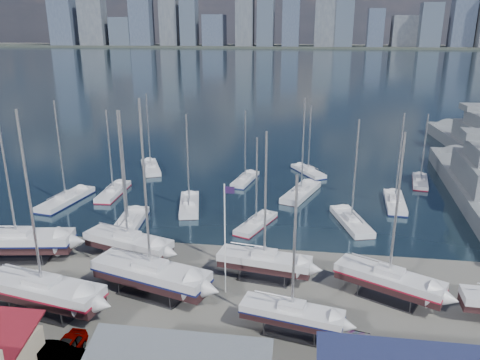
% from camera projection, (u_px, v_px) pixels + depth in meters
% --- Properties ---
extents(ground, '(1400.00, 1400.00, 0.00)m').
position_uv_depth(ground, '(217.00, 292.00, 45.25)').
color(ground, '#605E59').
rests_on(ground, ground).
extents(water, '(1400.00, 600.00, 0.40)m').
position_uv_depth(water, '(297.00, 63.00, 336.97)').
color(water, '#182A38').
rests_on(water, ground).
extents(far_shore, '(1400.00, 80.00, 2.20)m').
position_uv_depth(far_shore, '(303.00, 47.00, 581.21)').
color(far_shore, '#2D332D').
rests_on(far_shore, ground).
extents(skyline, '(639.14, 43.80, 107.69)m').
position_uv_depth(skyline, '(297.00, 14.00, 564.56)').
color(skyline, '#475166').
rests_on(skyline, far_shore).
extents(sailboat_cradle_0, '(12.24, 5.10, 18.95)m').
position_uv_depth(sailboat_cradle_0, '(17.00, 241.00, 50.93)').
color(sailboat_cradle_0, '#2D2D33').
rests_on(sailboat_cradle_0, ground).
extents(sailboat_cradle_1, '(11.87, 5.46, 18.33)m').
position_uv_depth(sailboat_cradle_1, '(43.00, 290.00, 41.41)').
color(sailboat_cradle_1, '#2D2D33').
rests_on(sailboat_cradle_1, ground).
extents(sailboat_cradle_2, '(10.55, 5.82, 16.56)m').
position_uv_depth(sailboat_cradle_2, '(128.00, 242.00, 50.87)').
color(sailboat_cradle_2, '#2D2D33').
rests_on(sailboat_cradle_2, ground).
extents(sailboat_cradle_3, '(12.21, 6.58, 18.78)m').
position_uv_depth(sailboat_cradle_3, '(151.00, 274.00, 44.14)').
color(sailboat_cradle_3, '#2D2D33').
rests_on(sailboat_cradle_3, ground).
extents(sailboat_cradle_4, '(9.65, 4.12, 15.31)m').
position_uv_depth(sailboat_cradle_4, '(264.00, 261.00, 46.94)').
color(sailboat_cradle_4, '#2D2D33').
rests_on(sailboat_cradle_4, ground).
extents(sailboat_cradle_5, '(8.84, 4.09, 13.96)m').
position_uv_depth(sailboat_cradle_5, '(292.00, 314.00, 38.44)').
color(sailboat_cradle_5, '#2D2D33').
rests_on(sailboat_cradle_5, ground).
extents(sailboat_cradle_6, '(10.09, 7.10, 16.06)m').
position_uv_depth(sailboat_cradle_6, '(389.00, 280.00, 43.41)').
color(sailboat_cradle_6, '#2D2D33').
rests_on(sailboat_cradle_6, ground).
extents(sailboat_moored_0, '(4.59, 10.75, 15.57)m').
position_uv_depth(sailboat_moored_0, '(66.00, 201.00, 68.18)').
color(sailboat_moored_0, black).
rests_on(sailboat_moored_0, water).
extents(sailboat_moored_1, '(2.79, 9.18, 13.62)m').
position_uv_depth(sailboat_moored_1, '(113.00, 193.00, 71.52)').
color(sailboat_moored_1, black).
rests_on(sailboat_moored_1, water).
extents(sailboat_moored_2, '(6.28, 9.70, 14.26)m').
position_uv_depth(sailboat_moored_2, '(151.00, 168.00, 83.74)').
color(sailboat_moored_2, black).
rests_on(sailboat_moored_2, water).
extents(sailboat_moored_3, '(3.89, 10.78, 15.78)m').
position_uv_depth(sailboat_moored_3, '(129.00, 226.00, 59.54)').
color(sailboat_moored_3, black).
rests_on(sailboat_moored_3, water).
extents(sailboat_moored_4, '(4.56, 9.62, 14.01)m').
position_uv_depth(sailboat_moored_4, '(189.00, 206.00, 66.21)').
color(sailboat_moored_4, black).
rests_on(sailboat_moored_4, water).
extents(sailboat_moored_5, '(3.97, 8.67, 12.51)m').
position_uv_depth(sailboat_moored_5, '(245.00, 180.00, 77.35)').
color(sailboat_moored_5, black).
rests_on(sailboat_moored_5, water).
extents(sailboat_moored_6, '(5.11, 8.46, 12.24)m').
position_uv_depth(sailboat_moored_6, '(256.00, 224.00, 60.05)').
color(sailboat_moored_6, black).
rests_on(sailboat_moored_6, water).
extents(sailboat_moored_7, '(6.16, 10.63, 15.49)m').
position_uv_depth(sailboat_moored_7, '(301.00, 193.00, 71.10)').
color(sailboat_moored_7, black).
rests_on(sailboat_moored_7, water).
extents(sailboat_moored_8, '(6.35, 8.40, 12.54)m').
position_uv_depth(sailboat_moored_8, '(308.00, 172.00, 81.74)').
color(sailboat_moored_8, black).
rests_on(sailboat_moored_8, water).
extents(sailboat_moored_9, '(5.17, 9.93, 14.44)m').
position_uv_depth(sailboat_moored_9, '(351.00, 222.00, 60.56)').
color(sailboat_moored_9, black).
rests_on(sailboat_moored_9, water).
extents(sailboat_moored_10, '(3.29, 9.51, 13.98)m').
position_uv_depth(sailboat_moored_10, '(395.00, 203.00, 67.20)').
color(sailboat_moored_10, black).
rests_on(sailboat_moored_10, water).
extents(sailboat_moored_11, '(3.69, 8.33, 12.04)m').
position_uv_depth(sailboat_moored_11, '(420.00, 182.00, 76.39)').
color(sailboat_moored_11, black).
rests_on(sailboat_moored_11, water).
extents(naval_ship_west, '(10.08, 45.92, 18.10)m').
position_uv_depth(naval_ship_west, '(479.00, 148.00, 92.20)').
color(naval_ship_west, slate).
rests_on(naval_ship_west, water).
extents(car_a, '(1.85, 4.45, 1.51)m').
position_uv_depth(car_a, '(66.00, 349.00, 36.10)').
color(car_a, gray).
rests_on(car_a, ground).
extents(car_b, '(4.99, 1.78, 1.64)m').
position_uv_depth(car_b, '(56.00, 356.00, 35.15)').
color(car_b, gray).
rests_on(car_b, ground).
extents(flagpole, '(0.98, 0.12, 11.05)m').
position_uv_depth(flagpole, '(226.00, 232.00, 43.25)').
color(flagpole, white).
rests_on(flagpole, ground).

